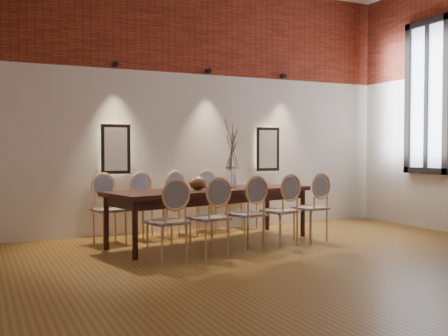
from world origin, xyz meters
name	(u,v)px	position (x,y,z in m)	size (l,w,h in m)	color
floor	(326,279)	(0.00, 0.00, -0.01)	(7.00, 7.00, 0.02)	olive
wall_back	(194,106)	(0.00, 3.55, 2.00)	(7.00, 0.10, 4.00)	silver
brick_band_back	(195,26)	(0.00, 3.48, 3.25)	(7.00, 0.02, 1.50)	maroon
niche_left	(115,149)	(-1.30, 3.45, 1.30)	(0.36, 0.06, 0.66)	#FFEAC6
niche_right	(267,149)	(1.30, 3.45, 1.30)	(0.36, 0.06, 0.66)	#FFEAC6
spot_fixture_left	(115,64)	(-1.30, 3.42, 2.55)	(0.08, 0.08, 0.10)	black
spot_fixture_mid	(208,71)	(0.20, 3.42, 2.55)	(0.08, 0.08, 0.10)	black
spot_fixture_right	(283,76)	(1.60, 3.42, 2.55)	(0.08, 0.08, 0.10)	black
window_glass	(428,97)	(3.46, 2.00, 2.15)	(0.02, 0.78, 2.38)	silver
window_frame	(427,97)	(3.44, 2.00, 2.15)	(0.08, 0.90, 2.50)	black
window_mullion	(427,97)	(3.44, 2.00, 2.15)	(0.06, 0.06, 2.40)	black
dining_table	(212,216)	(-0.22, 2.33, 0.38)	(2.95, 0.95, 0.75)	#351711
chair_near_a	(167,222)	(-1.22, 1.35, 0.47)	(0.44, 0.44, 0.94)	#E8B17A
chair_near_b	(209,218)	(-0.64, 1.47, 0.47)	(0.44, 0.44, 0.94)	#E8B17A
chair_near_c	(246,214)	(-0.07, 1.59, 0.47)	(0.44, 0.44, 0.94)	#E8B17A
chair_near_d	(280,211)	(0.51, 1.72, 0.47)	(0.44, 0.44, 0.94)	#E8B17A
chair_near_e	(311,208)	(1.08, 1.84, 0.47)	(0.44, 0.44, 0.94)	#E8B17A
chair_far_a	(110,210)	(-1.53, 2.82, 0.47)	(0.44, 0.44, 0.94)	#E8B17A
chair_far_b	(148,207)	(-0.96, 2.95, 0.47)	(0.44, 0.44, 0.94)	#E8B17A
chair_far_c	(182,204)	(-0.38, 3.07, 0.47)	(0.44, 0.44, 0.94)	#E8B17A
chair_far_d	(214,202)	(0.19, 3.19, 0.47)	(0.44, 0.44, 0.94)	#E8B17A
chair_far_e	(243,200)	(0.77, 3.31, 0.47)	(0.44, 0.44, 0.94)	#E8B17A
vase	(232,177)	(0.12, 2.40, 0.90)	(0.14, 0.14, 0.30)	silver
dried_branches	(232,146)	(0.12, 2.40, 1.35)	(0.50, 0.50, 0.70)	#44362C
bowl	(198,183)	(-0.47, 2.23, 0.84)	(0.24, 0.24, 0.18)	brown
book	(215,187)	(-0.14, 2.40, 0.77)	(0.26, 0.18, 0.03)	#87175E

